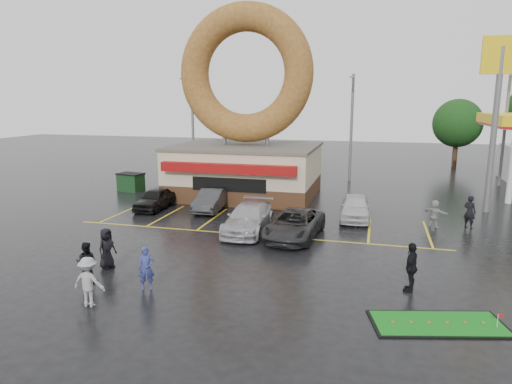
% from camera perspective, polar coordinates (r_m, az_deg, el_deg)
% --- Properties ---
extents(ground, '(120.00, 120.00, 0.00)m').
position_cam_1_polar(ground, '(20.81, -3.29, -7.97)').
color(ground, black).
rests_on(ground, ground).
extents(donut_shop, '(10.20, 8.70, 13.50)m').
position_cam_1_polar(donut_shop, '(33.00, -1.31, 7.22)').
color(donut_shop, '#472B19').
rests_on(donut_shop, ground).
extents(shell_sign, '(2.20, 0.36, 10.60)m').
position_cam_1_polar(shell_sign, '(31.38, 28.00, 11.01)').
color(shell_sign, slate).
rests_on(shell_sign, ground).
extents(streetlight_left, '(0.40, 2.21, 9.00)m').
position_cam_1_polar(streetlight_left, '(41.86, -7.96, 8.46)').
color(streetlight_left, slate).
rests_on(streetlight_left, ground).
extents(streetlight_mid, '(0.40, 2.21, 9.00)m').
position_cam_1_polar(streetlight_mid, '(39.66, 11.84, 8.16)').
color(streetlight_mid, slate).
rests_on(streetlight_mid, ground).
extents(streetlight_right, '(0.40, 2.21, 9.00)m').
position_cam_1_polar(streetlight_right, '(41.77, 28.71, 7.16)').
color(streetlight_right, slate).
rests_on(streetlight_right, ground).
extents(tree_far_d, '(4.90, 4.90, 7.00)m').
position_cam_1_polar(tree_far_d, '(51.29, 23.88, 7.86)').
color(tree_far_d, '#332114').
rests_on(tree_far_d, ground).
extents(car_black, '(1.72, 4.01, 1.35)m').
position_cam_1_polar(car_black, '(29.98, -12.51, -0.82)').
color(car_black, black).
rests_on(car_black, ground).
extents(car_dgrey, '(1.70, 4.23, 1.37)m').
position_cam_1_polar(car_dgrey, '(29.04, -5.58, -0.98)').
color(car_dgrey, '#2E2E31').
rests_on(car_dgrey, ground).
extents(car_silver, '(2.19, 5.11, 1.47)m').
position_cam_1_polar(car_silver, '(24.28, -0.93, -3.29)').
color(car_silver, '#B4B3B9').
rests_on(car_silver, ground).
extents(car_grey, '(2.76, 5.22, 1.40)m').
position_cam_1_polar(car_grey, '(23.31, 4.84, -4.05)').
color(car_grey, '#28282A').
rests_on(car_grey, ground).
extents(car_white, '(1.88, 4.34, 1.46)m').
position_cam_1_polar(car_white, '(27.36, 12.30, -1.87)').
color(car_white, silver).
rests_on(car_white, ground).
extents(person_blue, '(0.71, 0.62, 1.64)m').
position_cam_1_polar(person_blue, '(17.52, -13.55, -9.25)').
color(person_blue, navy).
rests_on(person_blue, ground).
extents(person_blackjkt, '(0.92, 0.81, 1.61)m').
position_cam_1_polar(person_blackjkt, '(18.84, -20.45, -8.24)').
color(person_blackjkt, black).
rests_on(person_blackjkt, ground).
extents(person_hoodie, '(1.15, 0.69, 1.74)m').
position_cam_1_polar(person_hoodie, '(16.73, -20.19, -10.49)').
color(person_hoodie, '#939396').
rests_on(person_hoodie, ground).
extents(person_bystander, '(0.75, 0.95, 1.71)m').
position_cam_1_polar(person_bystander, '(20.10, -18.16, -6.69)').
color(person_bystander, black).
rests_on(person_bystander, ground).
extents(person_cameraman, '(0.72, 1.16, 1.85)m').
position_cam_1_polar(person_cameraman, '(17.81, 18.85, -8.86)').
color(person_cameraman, black).
rests_on(person_cameraman, ground).
extents(person_walker_near, '(1.44, 1.13, 1.53)m').
position_cam_1_polar(person_walker_near, '(27.00, 21.42, -2.52)').
color(person_walker_near, '#97979A').
rests_on(person_walker_near, ground).
extents(person_walker_far, '(0.79, 0.74, 1.82)m').
position_cam_1_polar(person_walker_far, '(27.49, 25.15, -2.26)').
color(person_walker_far, black).
rests_on(person_walker_far, ground).
extents(dumpster, '(1.99, 1.51, 1.30)m').
position_cam_1_polar(dumpster, '(36.36, -15.37, 1.14)').
color(dumpster, '#173C1C').
rests_on(dumpster, ground).
extents(putting_green, '(4.44, 2.72, 0.52)m').
position_cam_1_polar(putting_green, '(15.94, 21.79, -15.04)').
color(putting_green, black).
rests_on(putting_green, ground).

